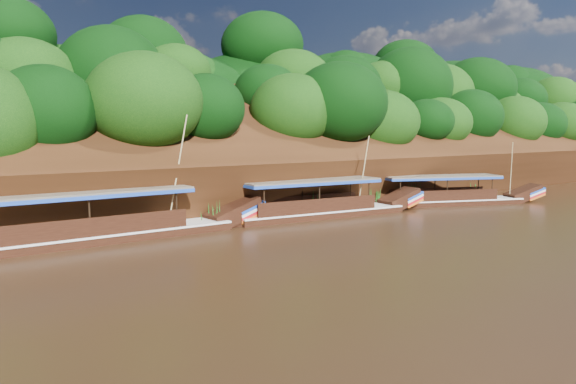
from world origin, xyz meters
name	(u,v)px	position (x,y,z in m)	size (l,w,h in m)	color
ground	(394,237)	(0.00, 0.00, 0.00)	(160.00, 160.00, 0.00)	black
riverbank	(198,176)	(-0.01, 22.73, 1.89)	(120.00, 30.06, 19.40)	black
boat_0	(457,198)	(14.28, 6.37, 0.52)	(13.91, 7.18, 5.33)	black
boat_1	(330,208)	(2.15, 7.83, 0.58)	(15.01, 3.80, 5.95)	black
boat_2	(117,228)	(-12.41, 8.48, 0.62)	(17.43, 3.02, 7.25)	black
reeds	(240,209)	(-4.11, 9.37, 0.88)	(51.41, 2.52, 2.18)	#1C681A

